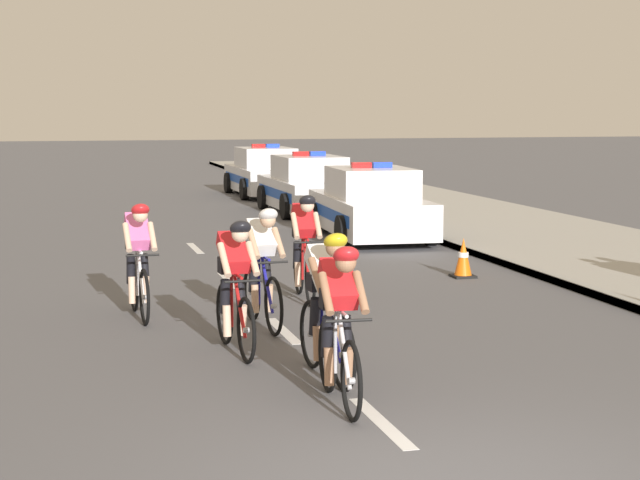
{
  "coord_description": "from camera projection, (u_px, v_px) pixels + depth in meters",
  "views": [
    {
      "loc": [
        -2.8,
        -7.01,
        2.76
      ],
      "look_at": [
        0.49,
        5.86,
        1.1
      ],
      "focal_mm": 60.68,
      "sensor_mm": 36.0,
      "label": 1
    }
  ],
  "objects": [
    {
      "name": "traffic_cone_near",
      "position": [
        463.0,
        258.0,
        17.4
      ],
      "size": [
        0.36,
        0.36,
        0.64
      ],
      "color": "black",
      "rests_on": "ground"
    },
    {
      "name": "police_car_nearest",
      "position": [
        370.0,
        206.0,
        22.46
      ],
      "size": [
        2.16,
        4.48,
        1.59
      ],
      "color": "white",
      "rests_on": "ground"
    },
    {
      "name": "cyclist_fourth",
      "position": [
        263.0,
        266.0,
        13.36
      ],
      "size": [
        0.44,
        1.72,
        1.56
      ],
      "color": "black",
      "rests_on": "ground"
    },
    {
      "name": "cyclist_second",
      "position": [
        327.0,
        303.0,
        10.84
      ],
      "size": [
        0.44,
        1.72,
        1.56
      ],
      "color": "black",
      "rests_on": "ground"
    },
    {
      "name": "cyclist_third",
      "position": [
        235.0,
        284.0,
        11.98
      ],
      "size": [
        0.44,
        1.72,
        1.56
      ],
      "color": "black",
      "rests_on": "ground"
    },
    {
      "name": "police_car_third",
      "position": [
        265.0,
        174.0,
        33.09
      ],
      "size": [
        2.02,
        4.41,
        1.59
      ],
      "color": "silver",
      "rests_on": "ground"
    },
    {
      "name": "cyclist_sixth",
      "position": [
        304.0,
        246.0,
        15.29
      ],
      "size": [
        0.44,
        1.72,
        1.56
      ],
      "color": "black",
      "rests_on": "ground"
    },
    {
      "name": "cyclist_fifth",
      "position": [
        139.0,
        259.0,
        13.99
      ],
      "size": [
        0.43,
        1.72,
        1.56
      ],
      "color": "black",
      "rests_on": "ground"
    },
    {
      "name": "kerb_edge",
      "position": [
        428.0,
        236.0,
        22.42
      ],
      "size": [
        0.16,
        60.0,
        0.13
      ],
      "primitive_type": "cube",
      "color": "#9E9E99",
      "rests_on": "ground"
    },
    {
      "name": "sidewalk_slab",
      "position": [
        529.0,
        233.0,
        22.98
      ],
      "size": [
        4.72,
        60.0,
        0.12
      ],
      "primitive_type": "cube",
      "color": "#A3A099",
      "rests_on": "ground"
    },
    {
      "name": "lane_markings_centre",
      "position": [
        283.0,
        331.0,
        13.3
      ],
      "size": [
        0.14,
        17.6,
        0.01
      ],
      "color": "white",
      "rests_on": "ground"
    },
    {
      "name": "cyclist_lead",
      "position": [
        339.0,
        323.0,
        9.87
      ],
      "size": [
        0.43,
        1.72,
        1.56
      ],
      "color": "black",
      "rests_on": "ground"
    },
    {
      "name": "police_car_second",
      "position": [
        308.0,
        187.0,
        27.71
      ],
      "size": [
        2.03,
        4.42,
        1.59
      ],
      "color": "silver",
      "rests_on": "ground"
    }
  ]
}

